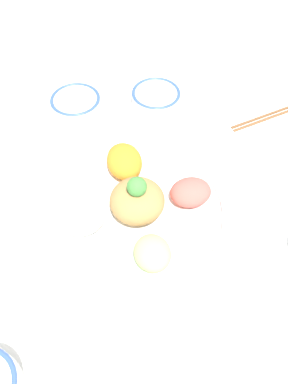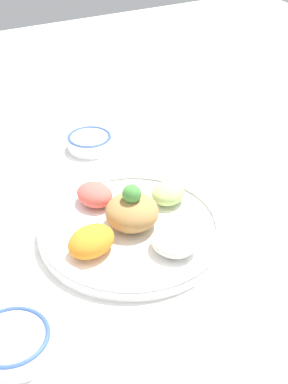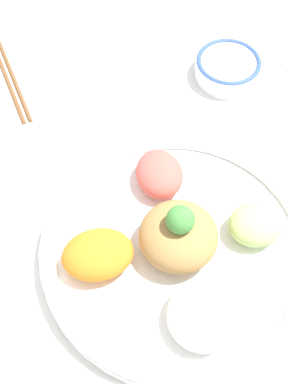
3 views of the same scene
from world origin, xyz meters
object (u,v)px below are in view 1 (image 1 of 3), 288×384
sauce_bowl_dark (156,97)px  rice_bowl_plain (76,104)px  chopsticks_pair_far (279,112)px  salad_platter (137,208)px

sauce_bowl_dark → rice_bowl_plain: (0.17, 0.04, 0.00)m
sauce_bowl_dark → rice_bowl_plain: rice_bowl_plain is taller
sauce_bowl_dark → chopsticks_pair_far: size_ratio=0.50×
sauce_bowl_dark → chopsticks_pair_far: 0.28m
salad_platter → sauce_bowl_dark: (-0.01, -0.31, -0.00)m
salad_platter → rice_bowl_plain: bearing=-58.8°
salad_platter → chopsticks_pair_far: (-0.29, -0.30, -0.02)m
salad_platter → rice_bowl_plain: 0.31m
salad_platter → chopsticks_pair_far: 0.42m
sauce_bowl_dark → chopsticks_pair_far: (-0.28, 0.01, -0.02)m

